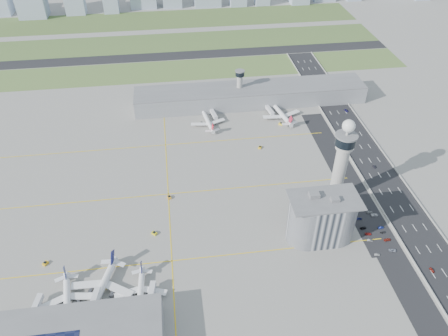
{
  "coord_description": "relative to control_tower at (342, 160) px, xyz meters",
  "views": [
    {
      "loc": [
        -32.32,
        -201.12,
        202.6
      ],
      "look_at": [
        0.0,
        35.0,
        15.0
      ],
      "focal_mm": 35.0,
      "sensor_mm": 36.0,
      "label": 1
    }
  ],
  "objects": [
    {
      "name": "jet_bridge_far_1",
      "position": [
        -20.0,
        124.0,
        -32.19
      ],
      "size": [
        5.39,
        14.31,
        5.7
      ],
      "primitive_type": null,
      "rotation": [
        0.0,
        0.0,
        -1.4
      ],
      "color": "silver",
      "rests_on": "ground"
    },
    {
      "name": "tug_4",
      "position": [
        -37.57,
        67.44,
        -34.15
      ],
      "size": [
        3.34,
        3.7,
        1.78
      ],
      "primitive_type": null,
      "rotation": [
        0.0,
        0.0,
        2.63
      ],
      "color": "gold",
      "rests_on": "ground"
    },
    {
      "name": "airplane_far_b",
      "position": [
        -9.67,
        111.48,
        -29.28
      ],
      "size": [
        41.96,
        46.88,
        11.51
      ],
      "primitive_type": null,
      "rotation": [
        0.0,
        0.0,
        1.76
      ],
      "color": "white",
      "rests_on": "ground"
    },
    {
      "name": "car_hw_2",
      "position": [
        50.91,
        112.9,
        -34.4
      ],
      "size": [
        2.84,
        4.88,
        1.28
      ],
      "primitive_type": "imported",
      "rotation": [
        0.0,
        0.0,
        0.16
      ],
      "color": "navy",
      "rests_on": "ground"
    },
    {
      "name": "highway",
      "position": [
        43.0,
        -8.0,
        -34.99
      ],
      "size": [
        28.0,
        500.0,
        0.1
      ],
      "primitive_type": "cube",
      "color": "black",
      "rests_on": "ground"
    },
    {
      "name": "airplane_near_c",
      "position": [
        -129.76,
        -60.47,
        -30.26
      ],
      "size": [
        30.64,
        35.52,
        9.57
      ],
      "primitive_type": null,
      "rotation": [
        0.0,
        0.0,
        -1.62
      ],
      "color": "white",
      "rests_on": "ground"
    },
    {
      "name": "car_lot_7",
      "position": [
        21.06,
        -39.81,
        -34.39
      ],
      "size": [
        4.63,
        2.22,
        1.3
      ],
      "primitive_type": "imported",
      "rotation": [
        0.0,
        0.0,
        1.66
      ],
      "color": "maroon",
      "rests_on": "ground"
    },
    {
      "name": "tug_0",
      "position": [
        -185.57,
        -30.39,
        -34.1
      ],
      "size": [
        3.7,
        3.92,
        1.88
      ],
      "primitive_type": null,
      "rotation": [
        0.0,
        0.0,
        2.51
      ],
      "color": "yellow",
      "rests_on": "ground"
    },
    {
      "name": "control_tower",
      "position": [
        0.0,
        0.0,
        0.0
      ],
      "size": [
        14.0,
        14.0,
        64.5
      ],
      "color": "#ADAAA5",
      "rests_on": "ground"
    },
    {
      "name": "car_lot_5",
      "position": [
        10.48,
        -13.17,
        -34.49
      ],
      "size": [
        3.46,
        1.64,
        1.09
      ],
      "primitive_type": "imported",
      "rotation": [
        0.0,
        0.0,
        1.72
      ],
      "color": "silver",
      "rests_on": "ground"
    },
    {
      "name": "grass_strip_2",
      "position": [
        -92.0,
        372.0,
        -35.0
      ],
      "size": [
        480.0,
        70.0,
        0.08
      ],
      "primitive_type": "cube",
      "color": "#4B642F",
      "rests_on": "ground"
    },
    {
      "name": "tug_2",
      "position": [
        -122.06,
        -14.88,
        -34.1
      ],
      "size": [
        3.93,
        3.79,
        1.89
      ],
      "primitive_type": null,
      "rotation": [
        0.0,
        0.0,
        -2.26
      ],
      "color": "gold",
      "rests_on": "ground"
    },
    {
      "name": "jet_bridge_near_0",
      "position": [
        -185.0,
        -69.0,
        -32.19
      ],
      "size": [
        5.39,
        14.31,
        5.7
      ],
      "primitive_type": null,
      "rotation": [
        0.0,
        0.0,
        1.4
      ],
      "color": "silver",
      "rests_on": "ground"
    },
    {
      "name": "car_hw_4",
      "position": [
        36.31,
        170.71,
        -34.4
      ],
      "size": [
        1.98,
        3.91,
        1.28
      ],
      "primitive_type": "imported",
      "rotation": [
        0.0,
        0.0,
        -0.13
      ],
      "color": "gray",
      "rests_on": "ground"
    },
    {
      "name": "car_lot_11",
      "position": [
        19.87,
        -14.8,
        -34.42
      ],
      "size": [
        4.36,
        1.9,
        1.25
      ],
      "primitive_type": "imported",
      "rotation": [
        0.0,
        0.0,
        1.54
      ],
      "color": "gray",
      "rests_on": "ground"
    },
    {
      "name": "terminal_pier",
      "position": [
        -32.0,
        140.0,
        -27.14
      ],
      "size": [
        210.0,
        32.0,
        15.8
      ],
      "color": "gray",
      "rests_on": "ground"
    },
    {
      "name": "car_lot_2",
      "position": [
        11.39,
        -33.49,
        -34.5
      ],
      "size": [
        4.1,
        2.26,
        1.09
      ],
      "primitive_type": "imported",
      "rotation": [
        0.0,
        0.0,
        1.45
      ],
      "color": "#A91E1A",
      "rests_on": "ground"
    },
    {
      "name": "jet_bridge_near_1",
      "position": [
        -155.0,
        -69.0,
        -32.19
      ],
      "size": [
        5.39,
        14.31,
        5.7
      ],
      "primitive_type": null,
      "rotation": [
        0.0,
        0.0,
        1.4
      ],
      "color": "silver",
      "rests_on": "ground"
    },
    {
      "name": "jet_bridge_near_2",
      "position": [
        -125.0,
        -69.0,
        -32.19
      ],
      "size": [
        5.39,
        14.31,
        5.7
      ],
      "primitive_type": null,
      "rotation": [
        0.0,
        0.0,
        1.4
      ],
      "color": "silver",
      "rests_on": "ground"
    },
    {
      "name": "car_hw_0",
      "position": [
        36.59,
        -65.64,
        -34.42
      ],
      "size": [
        1.95,
        3.79,
        1.23
      ],
      "primitive_type": "imported",
      "rotation": [
        0.0,
        0.0,
        0.14
      ],
      "color": "maroon",
      "rests_on": "ground"
    },
    {
      "name": "taxiway_line_h_1",
      "position": [
        -112.0,
        22.0,
        -35.04
      ],
      "size": [
        260.0,
        0.6,
        0.01
      ],
      "primitive_type": "cube",
      "color": "yellow",
      "rests_on": "ground"
    },
    {
      "name": "grass_strip_1",
      "position": [
        -92.0,
        292.0,
        -35.0
      ],
      "size": [
        480.0,
        60.0,
        0.08
      ],
      "primitive_type": "cube",
      "color": "#3C5729",
      "rests_on": "ground"
    },
    {
      "name": "grass_strip_0",
      "position": [
        -92.0,
        217.0,
        -35.0
      ],
      "size": [
        480.0,
        50.0,
        0.08
      ],
      "primitive_type": "cube",
      "color": "#4B6C33",
      "rests_on": "ground"
    },
    {
      "name": "runway",
      "position": [
        -92.0,
        254.0,
        -34.98
      ],
      "size": [
        480.0,
        22.0,
        0.1
      ],
      "primitive_type": "cube",
      "color": "black",
      "rests_on": "ground"
    },
    {
      "name": "ground",
      "position": [
        -72.0,
        -8.0,
        -35.04
      ],
      "size": [
        1000.0,
        1000.0,
        0.0
      ],
      "primitive_type": "plane",
      "color": "gray"
    },
    {
      "name": "secondary_tower",
      "position": [
        -42.0,
        142.0,
        -16.24
      ],
      "size": [
        8.6,
        8.6,
        31.9
      ],
      "color": "#ADAAA5",
      "rests_on": "ground"
    },
    {
      "name": "car_hw_1",
      "position": [
        42.69,
        31.27,
        -34.45
      ],
      "size": [
        1.74,
        3.7,
        1.17
      ],
      "primitive_type": "imported",
      "rotation": [
        0.0,
        0.0,
        0.14
      ],
      "color": "black",
      "rests_on": "ground"
    },
    {
      "name": "car_lot_1",
      "position": [
        10.26,
        -38.82,
        -34.48
      ],
      "size": [
        3.58,
        1.77,
        1.13
      ],
      "primitive_type": "imported",
      "rotation": [
        0.0,
        0.0,
        1.4
      ],
      "color": "gray",
      "rests_on": "ground"
    },
    {
      "name": "airplane_near_b",
      "position": [
        -150.93,
        -55.11,
        -29.09
      ],
      "size": [
        47.23,
        51.4,
        11.91
      ],
      "primitive_type": null,
      "rotation": [
        0.0,
        0.0,
        -1.88
      ],
      "color": "white",
      "rests_on": "ground"
    },
    {
      "name": "barrier_right",
      "position": [
        57.0,
        -8.0,
        -34.44
      ],
      "size": [
        0.6,
        500.0,
        1.2
      ],
      "primitive_type": "cube",
      "color": "#9E9E99",
      "rests_on": "ground"
    },
    {
      "name": "car_lot_10",
      "position": [
        22.06,
        -17.82,
        -34.4
      ],
      "size": [
        4.89,
        2.86,
        1.28
      ],
      "primitive_type": "imported",
      "rotation": [
        0.0,
        0.0,
        1.4
      ],
      "color": "silver",
      "rests_on": "ground"
    },
    {
      "name": "parking_lot",
      "position": [
        16.0,
        -30.0,
        -34.99
      ],
      "size": [
        20.0,
        44.0,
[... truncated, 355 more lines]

